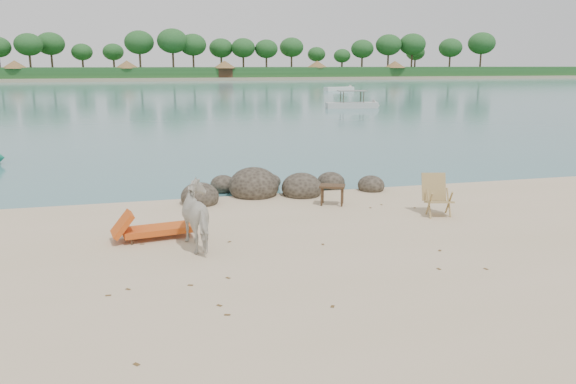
% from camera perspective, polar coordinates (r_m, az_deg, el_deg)
% --- Properties ---
extents(water, '(400.00, 400.00, 0.00)m').
position_cam_1_polar(water, '(100.45, -12.75, 10.34)').
color(water, '#386C71').
rests_on(water, ground).
extents(far_shore, '(420.00, 90.00, 1.40)m').
position_cam_1_polar(far_shore, '(180.40, -13.64, 11.29)').
color(far_shore, tan).
rests_on(far_shore, ground).
extents(far_scenery, '(420.00, 18.00, 9.50)m').
position_cam_1_polar(far_scenery, '(147.06, -13.44, 12.24)').
color(far_scenery, '#1E4C1E').
rests_on(far_scenery, ground).
extents(boulders, '(6.36, 2.85, 1.14)m').
position_cam_1_polar(boulders, '(17.09, -1.85, 0.39)').
color(boulders, black).
rests_on(boulders, ground).
extents(cow, '(1.08, 1.77, 1.40)m').
position_cam_1_polar(cow, '(12.22, -8.80, -2.51)').
color(cow, silver).
rests_on(cow, ground).
extents(side_table, '(0.82, 0.69, 0.56)m').
position_cam_1_polar(side_table, '(15.82, 4.51, -0.42)').
color(side_table, black).
rests_on(side_table, ground).
extents(lounge_chair, '(2.02, 0.96, 0.58)m').
position_cam_1_polar(lounge_chair, '(13.12, -13.08, -3.47)').
color(lounge_chair, '#C95517').
rests_on(lounge_chair, ground).
extents(deck_chair, '(0.84, 0.89, 1.08)m').
position_cam_1_polar(deck_chair, '(15.10, 15.13, -0.48)').
color(deck_chair, '#A38E51').
rests_on(deck_chair, ground).
extents(boat_mid, '(5.39, 1.66, 2.59)m').
position_cam_1_polar(boat_mid, '(52.21, 6.53, 9.93)').
color(boat_mid, beige).
rests_on(boat_mid, water).
extents(boat_far, '(5.59, 2.80, 0.64)m').
position_cam_1_polar(boat_far, '(86.83, 5.22, 10.46)').
color(boat_far, silver).
rests_on(boat_far, water).
extents(dead_leaves, '(8.60, 7.32, 0.00)m').
position_cam_1_polar(dead_leaves, '(11.36, 2.26, -7.23)').
color(dead_leaves, brown).
rests_on(dead_leaves, ground).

